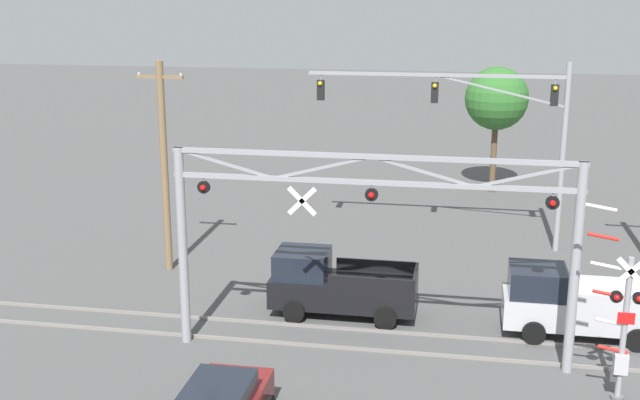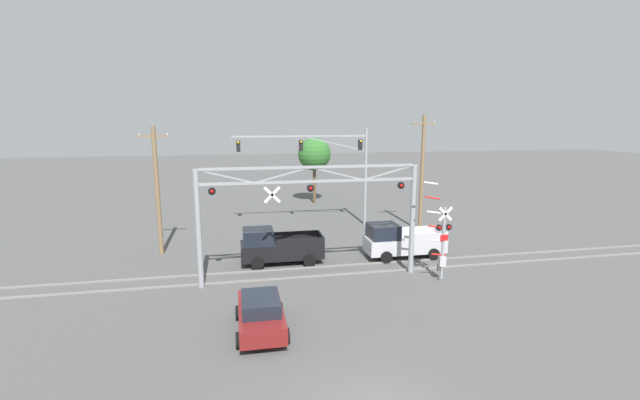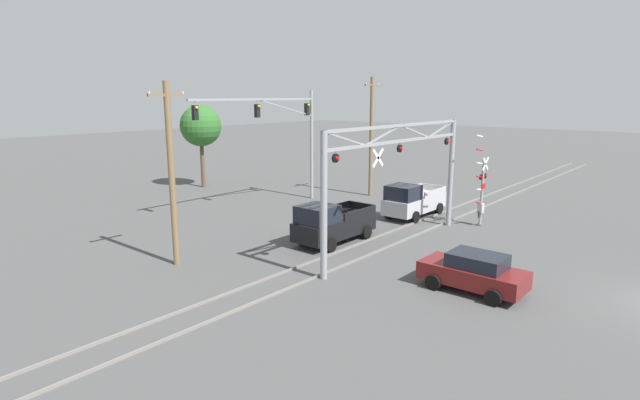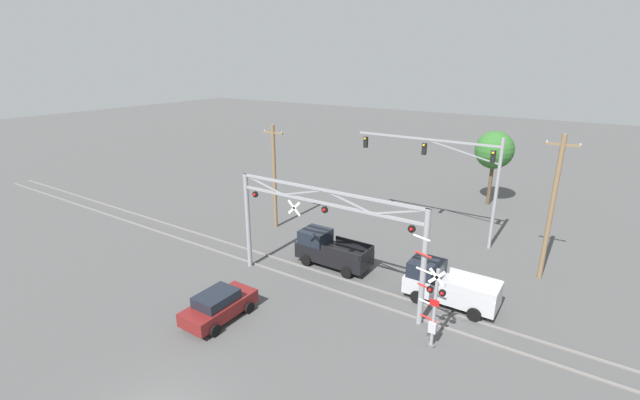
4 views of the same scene
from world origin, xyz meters
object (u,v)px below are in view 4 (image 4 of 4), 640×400
Objects in this scene: utility_pole_right at (552,207)px; background_tree_beyond_span at (494,150)px; crossing_gantry at (324,226)px; pickup_truck_following at (446,285)px; traffic_signal_span at (460,169)px; crossing_signal_mast at (433,308)px; pickup_truck_lead at (330,250)px; utility_pole_left at (274,176)px; sedan_waiting at (219,305)px.

utility_pole_right reaches higher than background_tree_beyond_span.
pickup_truck_following is (6.21, 2.70, -3.02)m from crossing_gantry.
crossing_signal_mast is at bearing -77.58° from traffic_signal_span.
pickup_truck_lead is 0.99× the size of pickup_truck_following.
pickup_truck_following is at bearing 98.70° from crossing_signal_mast.
pickup_truck_lead is 13.49m from utility_pole_right.
traffic_signal_span is at bearing -90.94° from background_tree_beyond_span.
background_tree_beyond_span reaches higher than pickup_truck_lead.
traffic_signal_span is 1.21× the size of utility_pole_right.
crossing_signal_mast is 0.67× the size of utility_pole_left.
utility_pole_left reaches higher than pickup_truck_following.
background_tree_beyond_span reaches higher than crossing_gantry.
traffic_signal_span reaches higher than sedan_waiting.
utility_pole_left is 19.04m from utility_pole_right.
sedan_waiting is 19.63m from utility_pole_right.
crossing_signal_mast is at bearing -12.07° from crossing_gantry.
traffic_signal_span is at bearing 104.16° from pickup_truck_following.
pickup_truck_lead is 0.60× the size of utility_pole_left.
crossing_gantry is 21.86m from background_tree_beyond_span.
traffic_signal_span is 2.16× the size of pickup_truck_following.
background_tree_beyond_span is at bearing 115.32° from utility_pole_right.
background_tree_beyond_span is at bearing 79.00° from crossing_gantry.
pickup_truck_lead is at bearing 79.85° from sedan_waiting.
sedan_waiting is 0.45× the size of utility_pole_right.
utility_pole_right is at bearing 40.33° from crossing_gantry.
crossing_gantry is 2.94× the size of sedan_waiting.
utility_pole_left reaches higher than background_tree_beyond_span.
background_tree_beyond_span is (7.17, 26.78, 4.28)m from sedan_waiting.
utility_pole_left is 0.92× the size of utility_pole_right.
utility_pole_right is (13.21, 14.01, 3.80)m from sedan_waiting.
crossing_gantry reaches higher than pickup_truck_following.
background_tree_beyond_span is (0.16, 10.00, -0.37)m from traffic_signal_span.
crossing_signal_mast is 1.35× the size of sedan_waiting.
utility_pole_right is (4.00, 5.97, 3.56)m from pickup_truck_following.
utility_pole_right is (11.71, 5.65, 3.56)m from pickup_truck_lead.
pickup_truck_following is at bearing -83.78° from background_tree_beyond_span.
utility_pole_left reaches higher than sedan_waiting.
crossing_signal_mast is 1.11× the size of pickup_truck_lead.
utility_pole_left is (-8.68, 6.27, 0.17)m from crossing_gantry.
utility_pole_right is (3.36, 10.13, 2.57)m from crossing_signal_mast.
pickup_truck_lead is 8.50m from utility_pole_left.
utility_pole_right is 1.31× the size of background_tree_beyond_span.
crossing_gantry is 2.41× the size of pickup_truck_lead.
traffic_signal_span reaches higher than crossing_gantry.
pickup_truck_following is at bearing -13.50° from utility_pole_left.
traffic_signal_span is at bearing 22.16° from utility_pole_left.
pickup_truck_following is at bearing 23.50° from crossing_gantry.
traffic_signal_span is at bearing 67.34° from sedan_waiting.
crossing_gantry is 13.40m from utility_pole_right.
traffic_signal_span is (4.00, 11.44, 1.40)m from crossing_gantry.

